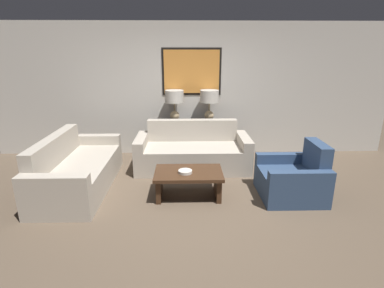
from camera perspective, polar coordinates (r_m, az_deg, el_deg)
The scene contains 10 objects.
ground_plane at distance 4.29m, azimuth 0.67°, elevation -12.00°, with size 20.00×20.00×0.00m, color brown.
back_wall at distance 6.22m, azimuth -0.08°, elevation 10.25°, with size 8.17×0.12×2.65m.
console_table at distance 6.15m, azimuth -0.02°, elevation 0.99°, with size 1.28×0.39×0.74m.
table_lamp_left at distance 5.97m, azimuth -3.37°, elevation 8.35°, with size 0.37×0.37×0.62m.
table_lamp_right at distance 5.99m, azimuth 3.32°, elevation 8.38°, with size 0.37×0.37×0.62m.
couch_by_back_wall at distance 5.55m, azimuth 0.14°, elevation -1.67°, with size 2.06×0.90×0.85m.
couch_by_side at distance 5.07m, azimuth -21.05°, elevation -4.78°, with size 0.90×2.06×0.85m.
coffee_table at distance 4.47m, azimuth -0.66°, elevation -6.61°, with size 1.00×0.63×0.40m.
decorative_bowl at distance 4.36m, azimuth -1.31°, elevation -5.28°, with size 0.20×0.20×0.04m.
armchair_near_back_wall at distance 4.73m, azimuth 18.75°, elevation -6.34°, with size 0.89×0.89×0.84m.
Camera 1 is at (-0.14, -3.73, 2.10)m, focal length 28.00 mm.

